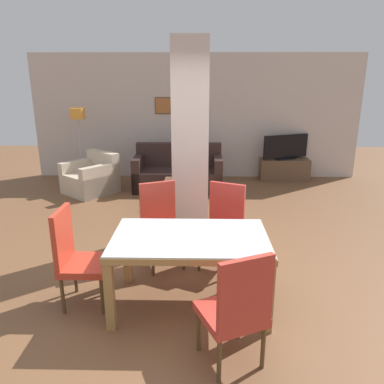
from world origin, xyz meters
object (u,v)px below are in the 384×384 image
at_px(coffee_table, 182,192).
at_px(tv_screen, 286,147).
at_px(armchair, 92,179).
at_px(bottle, 176,174).
at_px(dining_chair_near_right, 236,308).
at_px(floor_lamp, 78,121).
at_px(dining_chair_far_left, 161,222).
at_px(dining_chair_far_right, 223,224).
at_px(dining_table, 190,251).
at_px(tv_stand, 284,169).
at_px(sofa, 178,174).
at_px(dining_chair_head_left, 77,255).

xyz_separation_m(coffee_table, tv_screen, (2.19, 1.74, 0.50)).
distance_m(armchair, bottle, 1.84).
xyz_separation_m(dining_chair_near_right, floor_lamp, (-2.79, 5.28, 0.81)).
bearing_deg(floor_lamp, tv_screen, 5.17).
bearing_deg(dining_chair_far_left, dining_chair_far_right, 154.71).
bearing_deg(coffee_table, dining_chair_far_right, -75.05).
distance_m(coffee_table, floor_lamp, 2.80).
bearing_deg(dining_table, dining_chair_far_right, 66.25).
relative_size(dining_table, dining_chair_far_right, 1.51).
bearing_deg(dining_chair_far_left, tv_stand, -143.57).
xyz_separation_m(dining_chair_far_right, tv_stand, (1.59, 3.98, -0.30)).
bearing_deg(dining_chair_near_right, armchair, 93.76).
xyz_separation_m(dining_chair_far_left, tv_stand, (2.34, 3.95, -0.30)).
bearing_deg(dining_chair_near_right, coffee_table, 74.88).
xyz_separation_m(bottle, floor_lamp, (-2.08, 1.31, 0.79)).
xyz_separation_m(tv_stand, tv_screen, (0.00, 0.00, 0.50)).
relative_size(coffee_table, tv_stand, 0.57).
xyz_separation_m(dining_chair_far_right, floor_lamp, (-2.79, 3.59, 0.81)).
xyz_separation_m(dining_chair_near_right, sofa, (-0.72, 4.93, -0.23)).
height_order(sofa, armchair, sofa).
xyz_separation_m(dining_chair_head_left, sofa, (0.77, 4.09, -0.23)).
bearing_deg(dining_chair_far_left, dining_table, 90.00).
bearing_deg(dining_table, tv_screen, 67.85).
distance_m(bottle, tv_screen, 2.87).
height_order(armchair, tv_screen, tv_screen).
bearing_deg(armchair, floor_lamp, -20.23).
xyz_separation_m(dining_chair_far_left, dining_chair_far_right, (0.74, -0.03, 0.00)).
distance_m(dining_chair_far_left, tv_stand, 4.60).
relative_size(dining_table, dining_chair_near_right, 1.51).
relative_size(dining_chair_head_left, coffee_table, 1.62).
bearing_deg(sofa, armchair, 10.20).
xyz_separation_m(dining_table, tv_stand, (1.97, 4.83, -0.35)).
height_order(dining_chair_near_right, tv_screen, tv_screen).
relative_size(dining_chair_head_left, floor_lamp, 0.63).
xyz_separation_m(dining_table, dining_chair_head_left, (-1.11, 0.00, -0.06)).
distance_m(dining_table, sofa, 4.11).
bearing_deg(tv_screen, dining_table, 45.89).
bearing_deg(sofa, dining_chair_head_left, 79.38).
distance_m(dining_table, floor_lamp, 5.11).
height_order(coffee_table, tv_stand, tv_stand).
distance_m(coffee_table, tv_screen, 2.84).
height_order(dining_chair_head_left, coffee_table, dining_chair_head_left).
distance_m(dining_chair_near_right, armchair, 5.23).
relative_size(bottle, floor_lamp, 0.16).
relative_size(tv_stand, tv_screen, 1.05).
relative_size(dining_chair_far_right, coffee_table, 1.62).
xyz_separation_m(dining_table, dining_chair_far_right, (0.37, 0.85, -0.06)).
height_order(armchair, tv_stand, armchair).
bearing_deg(dining_chair_head_left, coffee_table, 163.97).
bearing_deg(dining_chair_far_left, bottle, -113.83).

